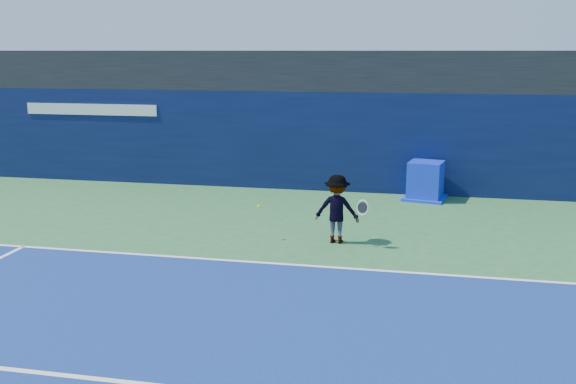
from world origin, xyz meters
TOP-DOWN VIEW (x-y plane):
  - ground at (0.00, 0.00)m, footprint 80.00×80.00m
  - baseline at (0.00, 3.00)m, footprint 24.00×0.10m
  - service_line at (0.00, -2.00)m, footprint 24.00×0.10m
  - stadium_band at (0.00, 11.50)m, footprint 36.00×3.00m
  - back_wall_assembly at (-0.00, 10.50)m, footprint 36.00×1.03m
  - equipment_cart at (3.61, 9.50)m, footprint 1.35×1.35m
  - tennis_player at (1.66, 4.75)m, footprint 1.24×0.68m
  - tennis_ball at (-0.08, 4.58)m, footprint 0.07×0.07m

SIDE VIEW (x-z plane):
  - ground at x=0.00m, z-range 0.00..0.00m
  - baseline at x=0.00m, z-range 0.01..0.01m
  - service_line at x=0.00m, z-range 0.01..0.01m
  - equipment_cart at x=3.61m, z-range -0.05..1.05m
  - tennis_player at x=1.66m, z-range 0.00..1.53m
  - tennis_ball at x=-0.08m, z-range 0.74..0.82m
  - back_wall_assembly at x=0.00m, z-range 0.00..3.00m
  - stadium_band at x=0.00m, z-range 3.00..4.20m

